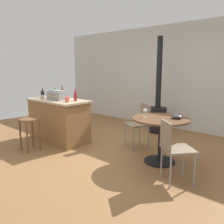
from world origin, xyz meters
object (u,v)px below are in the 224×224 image
at_px(folding_chair_near, 140,122).
at_px(serving_bowl, 177,116).
at_px(folding_chair_far, 173,146).
at_px(bottle_2, 55,94).
at_px(bottle_1, 43,95).
at_px(cup_1, 49,95).
at_px(cup_0, 67,99).
at_px(dining_table, 161,129).
at_px(wine_glass, 145,111).
at_px(wooden_stool, 29,127).
at_px(kitchen_island, 59,120).
at_px(cup_2, 56,95).
at_px(toolbox, 58,95).
at_px(bottle_0, 62,93).
at_px(bottle_4, 75,96).
at_px(cup_3, 43,97).
at_px(bottle_3, 43,94).
at_px(wood_stove, 158,111).

xyz_separation_m(folding_chair_near, serving_bowl, (0.91, -0.26, 0.27)).
xyz_separation_m(folding_chair_far, bottle_2, (-3.01, 0.19, 0.48)).
distance_m(bottle_1, cup_1, 0.20).
bearing_deg(cup_0, dining_table, 16.33).
bearing_deg(wine_glass, wooden_stool, -151.70).
relative_size(dining_table, cup_0, 7.78).
xyz_separation_m(kitchen_island, cup_2, (-0.34, 0.20, 0.50)).
xyz_separation_m(toolbox, bottle_0, (-0.17, 0.24, 0.01)).
bearing_deg(bottle_4, folding_chair_near, 32.71).
bearing_deg(cup_3, bottle_0, 69.32).
bearing_deg(bottle_0, wine_glass, 1.64).
bearing_deg(kitchen_island, cup_0, -13.46).
bearing_deg(folding_chair_near, dining_table, -29.70).
xyz_separation_m(bottle_3, cup_3, (0.22, -0.14, -0.04)).
bearing_deg(folding_chair_near, cup_2, -162.35).
xyz_separation_m(bottle_0, serving_bowl, (2.65, 0.32, -0.22)).
relative_size(kitchen_island, bottle_4, 5.86).
bearing_deg(toolbox, bottle_2, 157.64).
bearing_deg(folding_chair_near, bottle_4, -147.29).
bearing_deg(wine_glass, folding_chair_far, -27.88).
height_order(wood_stove, bottle_3, wood_stove).
relative_size(folding_chair_near, bottle_3, 4.31).
bearing_deg(toolbox, wine_glass, 8.61).
bearing_deg(cup_0, folding_chair_far, 0.61).
relative_size(folding_chair_near, wine_glass, 6.16).
height_order(wooden_stool, bottle_1, bottle_1).
distance_m(folding_chair_far, bottle_1, 3.25).
relative_size(folding_chair_far, wine_glass, 6.13).
distance_m(dining_table, folding_chair_near, 0.80).
xyz_separation_m(wood_stove, cup_0, (-0.79, -2.15, 0.43)).
height_order(wooden_stool, cup_2, cup_2).
bearing_deg(wooden_stool, dining_table, 28.01).
bearing_deg(wood_stove, wooden_stool, -112.83).
relative_size(bottle_3, wine_glass, 1.43).
distance_m(kitchen_island, dining_table, 2.33).
distance_m(kitchen_island, bottle_3, 0.75).
bearing_deg(kitchen_island, wine_glass, 8.32).
distance_m(bottle_3, cup_0, 1.01).
xyz_separation_m(dining_table, wood_stove, (-1.02, 1.62, -0.04)).
bearing_deg(bottle_1, bottle_4, 11.79).
bearing_deg(cup_0, serving_bowl, 18.33).
relative_size(folding_chair_near, serving_bowl, 4.91).
bearing_deg(wood_stove, folding_chair_far, -54.57).
height_order(toolbox, bottle_4, bottle_4).
bearing_deg(bottle_4, dining_table, 10.00).
distance_m(folding_chair_far, cup_0, 2.35).
xyz_separation_m(bottle_2, bottle_3, (-0.30, -0.14, -0.01)).
height_order(kitchen_island, bottle_1, bottle_1).
relative_size(toolbox, bottle_3, 2.19).
bearing_deg(dining_table, bottle_1, -169.40).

